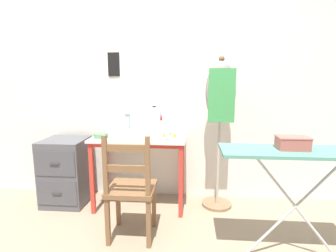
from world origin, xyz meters
name	(u,v)px	position (x,y,z in m)	size (l,w,h in m)	color
ground_plane	(136,217)	(0.00, 0.00, 0.00)	(14.00, 14.00, 0.00)	gray
wall_back	(144,88)	(0.00, 0.58, 1.28)	(10.00, 0.06, 2.55)	silver
sewing_table	(139,147)	(0.00, 0.25, 0.66)	(0.98, 0.52, 0.77)	silver
sewing_machine	(145,122)	(0.06, 0.29, 0.92)	(0.39, 0.15, 0.34)	silver
fabric_bowl	(101,135)	(-0.38, 0.15, 0.80)	(0.15, 0.15, 0.05)	#56895B
scissors	(171,139)	(0.34, 0.14, 0.78)	(0.14, 0.11, 0.01)	silver
thread_spool_near_machine	(164,136)	(0.27, 0.24, 0.79)	(0.03, 0.03, 0.03)	yellow
thread_spool_mid_table	(170,134)	(0.32, 0.34, 0.79)	(0.04, 0.04, 0.04)	yellow
thread_spool_far_edge	(175,135)	(0.38, 0.24, 0.80)	(0.04, 0.04, 0.04)	yellow
wooden_chair	(131,189)	(0.04, -0.34, 0.44)	(0.40, 0.38, 0.94)	brown
filing_cabinet	(66,171)	(-0.83, 0.27, 0.36)	(0.46, 0.47, 0.72)	#4C4C51
dress_form	(220,101)	(0.84, 0.32, 1.15)	(0.32, 0.32, 1.60)	#846647
ironing_board	(300,156)	(1.34, -0.48, 0.81)	(1.15, 0.36, 0.86)	#518E7A
storage_box	(293,143)	(1.28, -0.46, 0.91)	(0.23, 0.15, 0.10)	#AD564C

